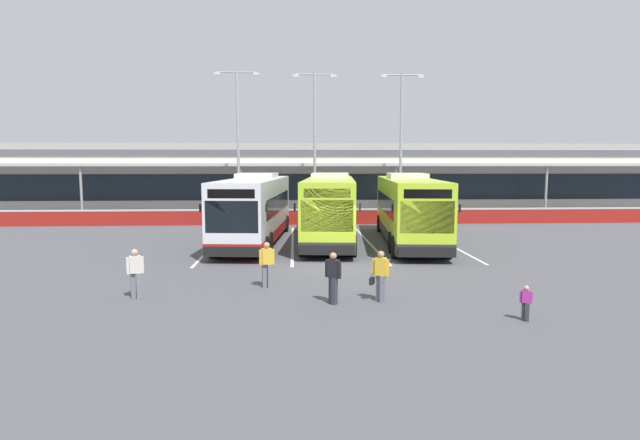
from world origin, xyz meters
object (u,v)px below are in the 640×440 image
object	(u,v)px
lamp_post_centre	(315,137)
coach_bus_centre	(409,210)
pedestrian_child	(526,302)
pedestrian_approaching_bus	(135,272)
coach_bus_left_centre	(330,209)
lamp_post_west	(238,136)
lamp_post_east	(401,137)
pedestrian_with_handbag	(380,275)
coach_bus_leftmost	(255,210)
pedestrian_in_dark_coat	(267,263)
pedestrian_near_bin	(333,276)

from	to	relation	value
lamp_post_centre	coach_bus_centre	bearing A→B (deg)	-67.83
pedestrian_child	pedestrian_approaching_bus	bearing A→B (deg)	165.54
coach_bus_left_centre	lamp_post_west	xyz separation A→B (m)	(-6.05, 10.02, 4.50)
lamp_post_centre	lamp_post_east	bearing A→B (deg)	-0.89
coach_bus_left_centre	lamp_post_west	world-z (taller)	lamp_post_west
pedestrian_with_handbag	coach_bus_left_centre	bearing A→B (deg)	93.28
pedestrian_with_handbag	lamp_post_east	bearing A→B (deg)	76.86
lamp_post_west	lamp_post_east	xyz separation A→B (m)	(12.17, 0.54, 0.00)
coach_bus_leftmost	pedestrian_child	size ratio (longest dim) A/B	12.27
coach_bus_centre	lamp_post_east	xyz separation A→B (m)	(1.86, 11.32, 4.50)
lamp_post_centre	coach_bus_left_centre	bearing A→B (deg)	-87.86
pedestrian_approaching_bus	coach_bus_left_centre	bearing A→B (deg)	58.92
pedestrian_approaching_bus	lamp_post_west	size ratio (longest dim) A/B	0.15
coach_bus_leftmost	coach_bus_centre	bearing A→B (deg)	-3.56
coach_bus_left_centre	pedestrian_child	xyz separation A→B (m)	(4.42, -14.79, -1.24)
pedestrian_with_handbag	lamp_post_centre	world-z (taller)	lamp_post_centre
coach_bus_leftmost	pedestrian_approaching_bus	xyz separation A→B (m)	(-2.99, -11.57, -0.91)
pedestrian_approaching_bus	coach_bus_centre	bearing A→B (deg)	44.17
coach_bus_leftmost	pedestrian_in_dark_coat	bearing A→B (deg)	-83.49
coach_bus_centre	pedestrian_with_handbag	distance (m)	12.35
coach_bus_left_centre	pedestrian_approaching_bus	xyz separation A→B (m)	(-7.12, -11.81, -0.91)
coach_bus_centre	pedestrian_child	bearing A→B (deg)	-89.30
lamp_post_centre	lamp_post_west	bearing A→B (deg)	-173.56
lamp_post_centre	pedestrian_approaching_bus	bearing A→B (deg)	-106.65
coach_bus_leftmost	pedestrian_with_handbag	xyz separation A→B (m)	(4.85, -12.32, -0.93)
coach_bus_centre	pedestrian_child	world-z (taller)	coach_bus_centre
coach_bus_centre	pedestrian_approaching_bus	bearing A→B (deg)	-135.83
pedestrian_near_bin	pedestrian_approaching_bus	size ratio (longest dim) A/B	1.00
pedestrian_with_handbag	pedestrian_in_dark_coat	size ratio (longest dim) A/B	1.00
coach_bus_leftmost	lamp_post_west	size ratio (longest dim) A/B	1.12
pedestrian_in_dark_coat	coach_bus_left_centre	bearing A→B (deg)	74.40
pedestrian_with_handbag	coach_bus_leftmost	bearing A→B (deg)	111.50
pedestrian_with_handbag	lamp_post_east	size ratio (longest dim) A/B	0.15
coach_bus_leftmost	pedestrian_with_handbag	world-z (taller)	coach_bus_leftmost
pedestrian_near_bin	lamp_post_centre	bearing A→B (deg)	89.05
coach_bus_leftmost	lamp_post_west	world-z (taller)	lamp_post_west
pedestrian_approaching_bus	lamp_post_east	xyz separation A→B (m)	(13.24, 22.37, 5.42)
lamp_post_west	coach_bus_centre	bearing A→B (deg)	-46.29
lamp_post_west	lamp_post_centre	distance (m)	5.69
coach_bus_centre	lamp_post_west	size ratio (longest dim) A/B	1.12
pedestrian_in_dark_coat	pedestrian_approaching_bus	size ratio (longest dim) A/B	1.00
coach_bus_centre	lamp_post_west	distance (m)	15.58
coach_bus_left_centre	pedestrian_near_bin	distance (m)	12.82
coach_bus_leftmost	pedestrian_child	distance (m)	16.93
pedestrian_in_dark_coat	pedestrian_near_bin	bearing A→B (deg)	-45.30
coach_bus_leftmost	coach_bus_left_centre	bearing A→B (deg)	3.30
coach_bus_left_centre	pedestrian_in_dark_coat	bearing A→B (deg)	-105.60
coach_bus_centre	lamp_post_centre	distance (m)	13.13
pedestrian_child	lamp_post_centre	bearing A→B (deg)	100.73
lamp_post_west	lamp_post_centre	size ratio (longest dim) A/B	1.00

